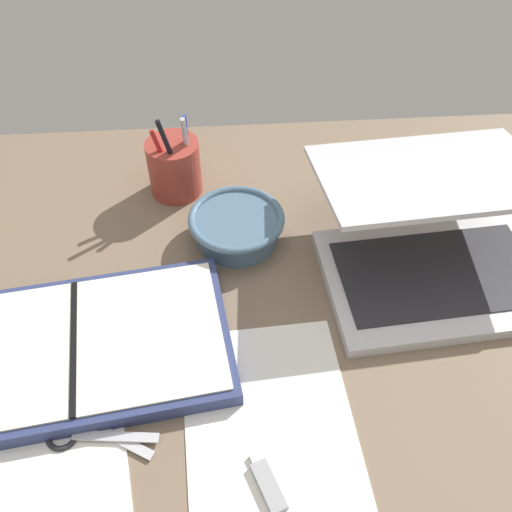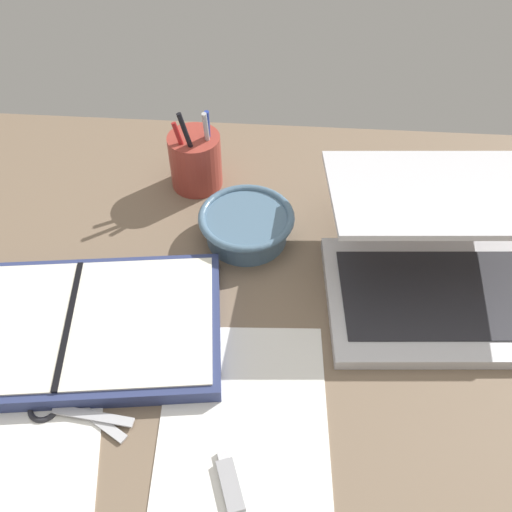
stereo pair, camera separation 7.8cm
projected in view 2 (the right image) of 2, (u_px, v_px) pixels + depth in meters
The scene contains 9 objects.
desk_top at pixel (252, 338), 78.87cm from camera, with size 140.00×100.00×2.00cm, color #75604C.
laptop at pixel (444, 261), 80.34cm from camera, with size 35.02×34.10×15.09cm.
bowl at pixel (247, 225), 88.74cm from camera, with size 14.95×14.95×5.05cm.
pen_cup at pixel (196, 160), 96.38cm from camera, with size 8.78×8.78×15.74cm.
planner at pixel (71, 328), 77.16cm from camera, with size 43.02×28.35×2.90cm.
scissors at pixel (61, 403), 70.56cm from camera, with size 13.54×8.31×0.80cm.
paper_sheet_front at pixel (241, 426), 68.76cm from camera, with size 20.40×29.17×0.16cm, color white.
paper_sheet_beside_planner at pixel (24, 432), 68.24cm from camera, with size 18.39×25.56×0.16cm, color white.
usb_drive at pixel (230, 484), 63.64cm from camera, with size 3.98×7.31×1.00cm.
Camera 2 is at (3.87, -45.30, 66.44)cm, focal length 40.00 mm.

